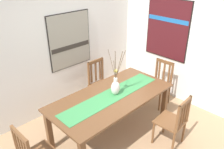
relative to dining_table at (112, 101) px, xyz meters
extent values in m
cube|color=#A37F5B|center=(0.03, -0.48, -0.69)|extent=(6.40, 6.40, 0.03)
cube|color=silver|center=(0.03, 1.38, 0.67)|extent=(6.40, 0.12, 2.70)
cube|color=silver|center=(1.89, -0.48, 0.67)|extent=(0.12, 6.40, 2.70)
cube|color=brown|center=(0.00, 0.00, 0.08)|extent=(2.07, 1.00, 0.03)
cube|color=brown|center=(0.95, -0.42, -0.31)|extent=(0.08, 0.08, 0.74)
cube|color=brown|center=(-0.95, 0.42, -0.31)|extent=(0.08, 0.08, 0.74)
cube|color=brown|center=(0.95, 0.42, -0.31)|extent=(0.08, 0.08, 0.74)
cube|color=#388447|center=(0.00, 0.00, 0.10)|extent=(1.90, 0.36, 0.01)
ellipsoid|color=silver|center=(0.07, -0.01, 0.22)|extent=(0.16, 0.13, 0.24)
cylinder|color=silver|center=(0.07, -0.01, 0.36)|extent=(0.06, 0.06, 0.07)
cylinder|color=brown|center=(0.13, -0.06, 0.63)|extent=(0.12, 0.10, 0.46)
cylinder|color=brown|center=(0.05, 0.05, 0.63)|extent=(0.05, 0.13, 0.47)
cylinder|color=brown|center=(0.04, -0.02, 0.56)|extent=(0.06, 0.02, 0.32)
cylinder|color=brown|center=(0.09, -0.06, 0.63)|extent=(0.05, 0.11, 0.47)
cylinder|color=brown|center=(0.04, -0.04, 0.64)|extent=(0.07, 0.06, 0.49)
sphere|color=#E5CC4C|center=(0.11, 0.02, 0.50)|extent=(0.06, 0.06, 0.06)
cube|color=brown|center=(-1.53, 0.17, 0.02)|extent=(0.04, 0.04, 0.50)
cube|color=brown|center=(-1.53, -0.01, 0.24)|extent=(0.04, 0.38, 0.06)
cube|color=brown|center=(-1.53, 0.14, 0.01)|extent=(0.02, 0.04, 0.41)
cube|color=brown|center=(-1.53, 0.07, 0.01)|extent=(0.02, 0.04, 0.41)
cube|color=brown|center=(0.50, -0.82, -0.24)|extent=(0.45, 0.45, 0.03)
cylinder|color=brown|center=(0.31, -0.65, -0.46)|extent=(0.04, 0.04, 0.43)
cylinder|color=brown|center=(0.67, -0.63, -0.46)|extent=(0.04, 0.04, 0.43)
cylinder|color=brown|center=(0.33, -1.01, -0.46)|extent=(0.04, 0.04, 0.43)
cylinder|color=brown|center=(0.69, -0.99, -0.46)|extent=(0.04, 0.04, 0.43)
cube|color=brown|center=(0.33, -1.02, 0.00)|extent=(0.04, 0.04, 0.46)
cube|color=brown|center=(0.69, -1.00, 0.00)|extent=(0.04, 0.04, 0.46)
cube|color=brown|center=(0.51, -1.01, 0.20)|extent=(0.38, 0.06, 0.06)
cube|color=brown|center=(0.37, -1.02, -0.01)|extent=(0.04, 0.02, 0.37)
cube|color=brown|center=(0.47, -1.01, -0.01)|extent=(0.04, 0.02, 0.37)
cube|color=brown|center=(0.56, -1.01, -0.01)|extent=(0.04, 0.02, 0.37)
cube|color=brown|center=(0.65, -1.00, -0.01)|extent=(0.04, 0.02, 0.37)
cube|color=brown|center=(0.50, 0.79, -0.24)|extent=(0.43, 0.43, 0.03)
cylinder|color=brown|center=(0.68, 0.61, -0.46)|extent=(0.04, 0.04, 0.43)
cylinder|color=brown|center=(0.32, 0.61, -0.46)|extent=(0.04, 0.04, 0.43)
cylinder|color=brown|center=(0.69, 0.97, -0.46)|extent=(0.04, 0.04, 0.43)
cylinder|color=brown|center=(0.33, 0.97, -0.46)|extent=(0.04, 0.04, 0.43)
cube|color=brown|center=(0.69, 0.98, 0.02)|extent=(0.04, 0.04, 0.50)
cube|color=brown|center=(0.33, 0.98, 0.02)|extent=(0.04, 0.04, 0.50)
cube|color=brown|center=(0.51, 0.98, 0.24)|extent=(0.38, 0.04, 0.06)
cube|color=brown|center=(0.62, 0.98, 0.01)|extent=(0.04, 0.02, 0.41)
cube|color=brown|center=(0.51, 0.98, 0.01)|extent=(0.04, 0.02, 0.41)
cube|color=brown|center=(0.39, 0.98, 0.01)|extent=(0.04, 0.02, 0.41)
cube|color=brown|center=(1.33, -0.01, -0.24)|extent=(0.44, 0.44, 0.03)
cylinder|color=brown|center=(1.15, -0.20, -0.46)|extent=(0.04, 0.04, 0.43)
cylinder|color=brown|center=(1.14, 0.16, -0.46)|extent=(0.04, 0.04, 0.43)
cylinder|color=brown|center=(1.51, -0.18, -0.46)|extent=(0.04, 0.04, 0.43)
cylinder|color=brown|center=(1.50, 0.18, -0.46)|extent=(0.04, 0.04, 0.43)
cube|color=brown|center=(1.52, -0.18, 0.01)|extent=(0.04, 0.04, 0.48)
cube|color=brown|center=(1.51, 0.18, 0.01)|extent=(0.04, 0.04, 0.48)
cube|color=brown|center=(1.52, 0.00, 0.22)|extent=(0.05, 0.38, 0.06)
cube|color=brown|center=(1.52, -0.12, 0.00)|extent=(0.02, 0.04, 0.39)
cube|color=brown|center=(1.52, 0.00, 0.00)|extent=(0.02, 0.04, 0.39)
cube|color=brown|center=(1.51, 0.11, 0.00)|extent=(0.02, 0.04, 0.39)
cube|color=black|center=(0.17, 1.31, 0.68)|extent=(0.92, 0.04, 1.06)
cube|color=gray|center=(0.17, 1.29, 0.68)|extent=(0.89, 0.01, 1.03)
cube|color=#2D2823|center=(0.17, 1.29, 0.56)|extent=(0.86, 0.00, 0.09)
cube|color=black|center=(1.82, 0.22, 0.79)|extent=(0.04, 0.97, 1.22)
cube|color=#471419|center=(1.80, 0.22, 0.79)|extent=(0.01, 0.94, 1.19)
cube|color=#1E60A8|center=(1.80, 0.22, 0.99)|extent=(0.00, 0.91, 0.09)
camera|label=1|loc=(-2.19, -2.21, 2.06)|focal=36.32mm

